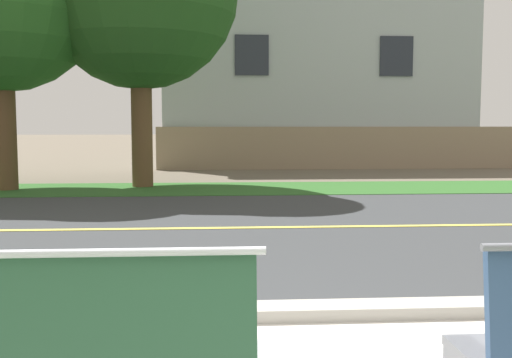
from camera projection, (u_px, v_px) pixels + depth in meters
The scene contains 7 objects.
ground_plane at pixel (256, 213), 10.42m from camera, with size 140.00×140.00×0.00m, color #665B4C.
curb_edge at pixel (303, 312), 4.80m from camera, with size 44.00×0.30×0.11m, color #ADA89E.
street_asphalt at pixel (262, 228), 8.93m from camera, with size 52.00×8.00×0.01m, color #383A3D.
road_centre_line at pixel (262, 227), 8.93m from camera, with size 48.00×0.14×0.01m, color #E0CC4C.
far_verge_grass at pixel (245, 188), 14.24m from camera, with size 48.00×2.80×0.02m, color #2D6026.
garden_wall at pixel (354, 148), 20.34m from camera, with size 13.00×0.36×1.40m, color gray.
house_across_street at pixel (309, 65), 23.18m from camera, with size 11.45×6.91×7.35m.
Camera 1 is at (-0.68, -2.30, 1.53)m, focal length 43.00 mm.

